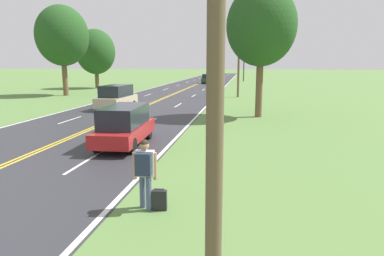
% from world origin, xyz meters
% --- Properties ---
extents(hitchhiker_person, '(0.62, 0.44, 1.83)m').
position_xyz_m(hitchhiker_person, '(6.23, 3.81, 1.12)').
color(hitchhiker_person, '#475175').
rests_on(hitchhiker_person, ground).
extents(suitcase, '(0.39, 0.18, 0.57)m').
position_xyz_m(suitcase, '(6.59, 3.84, 0.26)').
color(suitcase, black).
rests_on(suitcase, ground).
extents(fire_hydrant, '(0.41, 0.25, 0.69)m').
position_xyz_m(fire_hydrant, '(7.30, 15.17, 0.35)').
color(fire_hydrant, red).
rests_on(fire_hydrant, ground).
extents(utility_pole_midground, '(1.80, 0.24, 7.81)m').
position_xyz_m(utility_pole_midground, '(7.74, 33.78, 4.06)').
color(utility_pole_midground, brown).
rests_on(utility_pole_midground, ground).
extents(utility_pole_far, '(1.80, 0.24, 7.54)m').
position_xyz_m(utility_pole_far, '(7.95, 67.20, 3.92)').
color(utility_pole_far, brown).
rests_on(utility_pole_far, ground).
extents(tree_behind_sign, '(5.62, 5.62, 8.54)m').
position_xyz_m(tree_behind_sign, '(-13.23, 43.96, 5.28)').
color(tree_behind_sign, brown).
rests_on(tree_behind_sign, ground).
extents(tree_mid_treeline, '(5.81, 5.81, 10.04)m').
position_xyz_m(tree_mid_treeline, '(-11.94, 32.63, 6.67)').
color(tree_mid_treeline, brown).
rests_on(tree_mid_treeline, ground).
extents(tree_right_cluster, '(4.66, 4.66, 8.81)m').
position_xyz_m(tree_right_cluster, '(9.53, 19.88, 6.10)').
color(tree_right_cluster, brown).
rests_on(tree_right_cluster, ground).
extents(car_red_suv_nearest, '(1.94, 4.65, 1.81)m').
position_xyz_m(car_red_suv_nearest, '(3.30, 10.39, 0.94)').
color(car_red_suv_nearest, black).
rests_on(car_red_suv_nearest, ground).
extents(car_champagne_van_approaching, '(2.13, 4.51, 1.95)m').
position_xyz_m(car_champagne_van_approaching, '(-1.66, 22.07, 1.00)').
color(car_champagne_van_approaching, black).
rests_on(car_champagne_van_approaching, ground).
extents(car_dark_green_suv_mid_near, '(1.83, 4.82, 1.71)m').
position_xyz_m(car_dark_green_suv_mid_near, '(1.49, 59.10, 0.91)').
color(car_dark_green_suv_mid_near, black).
rests_on(car_dark_green_suv_mid_near, ground).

